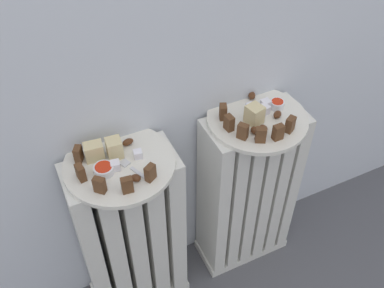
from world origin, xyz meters
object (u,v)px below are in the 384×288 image
(plate_right, at_px, (257,119))
(jam_bowl_right, at_px, (277,104))
(plate_left, at_px, (120,164))
(fork, at_px, (133,169))
(jam_bowl_left, at_px, (104,169))
(radiator_right, at_px, (247,193))
(radiator_left, at_px, (132,237))

(plate_right, bearing_deg, jam_bowl_right, 10.21)
(plate_left, relative_size, fork, 2.94)
(plate_left, distance_m, jam_bowl_left, 0.05)
(radiator_right, height_order, fork, fork)
(radiator_left, xyz_separation_m, jam_bowl_left, (-0.04, -0.02, 0.33))
(plate_left, relative_size, plate_right, 1.00)
(radiator_left, relative_size, plate_left, 2.21)
(jam_bowl_left, relative_size, fork, 0.52)
(radiator_right, xyz_separation_m, fork, (-0.36, -0.04, 0.32))
(radiator_left, bearing_deg, radiator_right, -0.00)
(fork, bearing_deg, plate_left, 120.52)
(plate_left, relative_size, jam_bowl_right, 7.01)
(jam_bowl_left, relative_size, jam_bowl_right, 1.25)
(plate_left, xyz_separation_m, jam_bowl_left, (-0.04, -0.02, 0.02))
(plate_right, distance_m, fork, 0.36)
(radiator_left, distance_m, fork, 0.32)
(radiator_right, bearing_deg, plate_left, 180.00)
(radiator_right, bearing_deg, fork, -174.43)
(radiator_left, relative_size, fork, 6.51)
(radiator_left, bearing_deg, fork, -59.48)
(plate_left, height_order, jam_bowl_right, jam_bowl_right)
(plate_left, xyz_separation_m, jam_bowl_right, (0.45, 0.01, 0.02))
(fork, bearing_deg, plate_right, 5.57)
(jam_bowl_left, bearing_deg, fork, -15.94)
(radiator_right, xyz_separation_m, jam_bowl_left, (-0.43, -0.02, 0.33))
(plate_right, bearing_deg, radiator_right, 0.00)
(plate_left, height_order, plate_right, same)
(fork, bearing_deg, jam_bowl_left, 164.06)
(jam_bowl_left, distance_m, jam_bowl_right, 0.49)
(radiator_left, relative_size, jam_bowl_left, 12.46)
(plate_right, distance_m, jam_bowl_left, 0.43)
(jam_bowl_right, bearing_deg, fork, -173.69)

